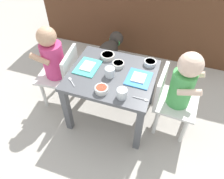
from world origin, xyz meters
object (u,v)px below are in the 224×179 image
dog (110,49)px  food_tray_right (139,78)px  dining_table (112,82)px  water_cup_left (110,73)px  food_tray_left (88,67)px  veggie_bowl_far (108,56)px  seated_child_left (55,60)px  veggie_bowl_near (150,63)px  spoon_by_right_tray (71,81)px  water_cup_right (122,94)px  cereal_bowl_left_side (118,64)px  seated_child_right (180,86)px  cereal_bowl_right_side (101,89)px  spoon_by_left_tray (142,99)px

dog → food_tray_right: food_tray_right is taller
dog → dining_table: bearing=-68.7°
water_cup_left → food_tray_left: bearing=169.9°
veggie_bowl_far → seated_child_left: bearing=-158.2°
veggie_bowl_near → spoon_by_right_tray: bearing=-142.9°
dog → veggie_bowl_near: 0.65m
water_cup_right → food_tray_left: bearing=148.2°
water_cup_right → cereal_bowl_left_side: 0.30m
water_cup_right → veggie_bowl_far: (-0.22, 0.35, -0.01)m
food_tray_left → water_cup_left: 0.18m
seated_child_right → cereal_bowl_left_side: size_ratio=8.32×
water_cup_left → veggie_bowl_far: 0.20m
seated_child_right → veggie_bowl_far: seated_child_right is taller
cereal_bowl_right_side → spoon_by_left_tray: bearing=4.1°
cereal_bowl_right_side → veggie_bowl_near: size_ratio=0.96×
veggie_bowl_far → veggie_bowl_near: same height
cereal_bowl_left_side → veggie_bowl_far: bearing=146.5°
veggie_bowl_far → spoon_by_right_tray: size_ratio=1.25×
food_tray_right → water_cup_right: water_cup_right is taller
dining_table → seated_child_left: seated_child_left is taller
cereal_bowl_left_side → spoon_by_left_tray: bearing=-47.3°
dog → spoon_by_right_tray: (-0.00, -0.74, 0.23)m
food_tray_right → veggie_bowl_near: size_ratio=2.07×
seated_child_right → cereal_bowl_left_side: bearing=171.9°
veggie_bowl_near → spoon_by_right_tray: veggie_bowl_near is taller
spoon_by_left_tray → veggie_bowl_near: bearing=94.3°
water_cup_right → spoon_by_right_tray: size_ratio=0.80×
dog → water_cup_right: size_ratio=6.56×
seated_child_right → cereal_bowl_right_side: size_ratio=8.29×
dining_table → veggie_bowl_near: 0.30m
spoon_by_left_tray → spoon_by_right_tray: bearing=179.5°
food_tray_left → water_cup_left: size_ratio=2.97×
seated_child_left → cereal_bowl_left_side: seated_child_left is taller
spoon_by_right_tray → seated_child_right: bearing=15.3°
spoon_by_right_tray → water_cup_left: bearing=31.6°
cereal_bowl_left_side → veggie_bowl_near: size_ratio=0.96×
dining_table → veggie_bowl_near: bearing=39.5°
food_tray_left → spoon_by_left_tray: food_tray_left is taller
water_cup_right → cereal_bowl_right_side: 0.13m
water_cup_right → seated_child_right: bearing=33.0°
water_cup_right → spoon_by_left_tray: 0.13m
veggie_bowl_near → food_tray_right: bearing=-102.5°
veggie_bowl_near → spoon_by_left_tray: 0.35m
dog → veggie_bowl_far: veggie_bowl_far is taller
seated_child_right → dog: 0.91m
food_tray_right → seated_child_right: bearing=4.1°
seated_child_left → cereal_bowl_right_side: seated_child_left is taller
food_tray_left → cereal_bowl_left_side: bearing=22.4°
veggie_bowl_near → veggie_bowl_far: bearing=-175.8°
seated_child_right → food_tray_left: size_ratio=3.50×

